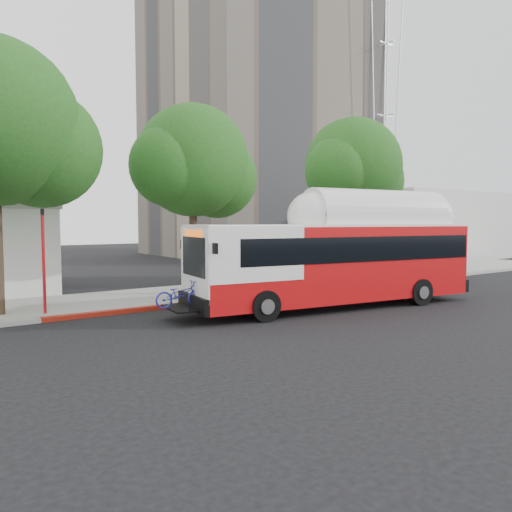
{
  "coord_description": "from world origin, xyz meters",
  "views": [
    {
      "loc": [
        -11.72,
        -13.94,
        3.42
      ],
      "look_at": [
        0.33,
        3.0,
        1.97
      ],
      "focal_mm": 35.0,
      "sensor_mm": 36.0,
      "label": 1
    }
  ],
  "objects": [
    {
      "name": "ground",
      "position": [
        0.0,
        0.0,
        0.0
      ],
      "size": [
        120.0,
        120.0,
        0.0
      ],
      "primitive_type": "plane",
      "color": "black",
      "rests_on": "ground"
    },
    {
      "name": "sidewalk",
      "position": [
        0.0,
        6.5,
        0.07
      ],
      "size": [
        60.0,
        5.0,
        0.15
      ],
      "primitive_type": "cube",
      "color": "gray",
      "rests_on": "ground"
    },
    {
      "name": "curb_strip",
      "position": [
        0.0,
        3.9,
        0.07
      ],
      "size": [
        60.0,
        0.3,
        0.15
      ],
      "primitive_type": "cube",
      "color": "gray",
      "rests_on": "ground"
    },
    {
      "name": "red_curb_segment",
      "position": [
        -3.0,
        3.9,
        0.08
      ],
      "size": [
        10.0,
        0.32,
        0.16
      ],
      "primitive_type": "cube",
      "color": "maroon",
      "rests_on": "ground"
    },
    {
      "name": "street_tree_left",
      "position": [
        -8.53,
        5.56,
        6.6
      ],
      "size": [
        6.67,
        5.8,
        9.74
      ],
      "color": "#2D2116",
      "rests_on": "ground"
    },
    {
      "name": "street_tree_mid",
      "position": [
        -0.59,
        6.06,
        5.91
      ],
      "size": [
        5.75,
        5.0,
        8.62
      ],
      "color": "#2D2116",
      "rests_on": "ground"
    },
    {
      "name": "street_tree_right",
      "position": [
        9.44,
        5.86,
        6.26
      ],
      "size": [
        6.21,
        5.4,
        9.18
      ],
      "color": "#2D2116",
      "rests_on": "ground"
    },
    {
      "name": "apartment_tower",
      "position": [
        18.0,
        28.0,
        17.62
      ],
      "size": [
        18.0,
        18.0,
        37.0
      ],
      "color": "gray",
      "rests_on": "ground"
    },
    {
      "name": "horizon_block",
      "position": [
        30.0,
        16.0,
        3.0
      ],
      "size": [
        20.0,
        12.0,
        6.0
      ],
      "primitive_type": "cube",
      "color": "silver",
      "rests_on": "ground"
    },
    {
      "name": "comms_tower",
      "position": [
        26.0,
        18.0,
        20.0
      ],
      "size": [
        2.8,
        2.8,
        40.0
      ],
      "primitive_type": null,
      "color": "silver",
      "rests_on": "ground"
    },
    {
      "name": "transit_bus",
      "position": [
        2.34,
        0.2,
        1.77
      ],
      "size": [
        12.98,
        4.17,
        3.78
      ],
      "rotation": [
        0.0,
        0.0,
        -0.14
      ],
      "color": "#BC0D0F",
      "rests_on": "ground"
    },
    {
      "name": "signal_pole",
      "position": [
        -7.67,
        4.7,
        1.98
      ],
      "size": [
        0.11,
        0.37,
        3.86
      ],
      "color": "#A81116",
      "rests_on": "ground"
    }
  ]
}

